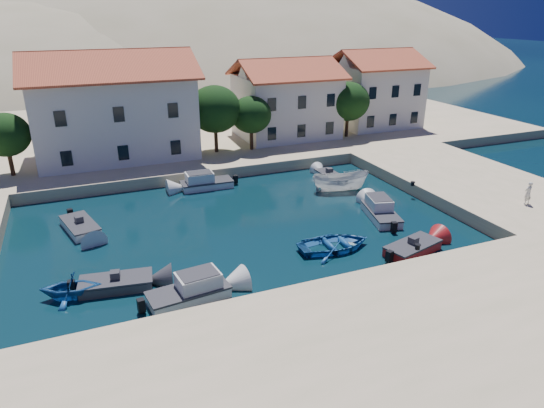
{
  "coord_description": "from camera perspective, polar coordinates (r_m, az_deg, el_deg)",
  "views": [
    {
      "loc": [
        -9.52,
        -19.4,
        14.1
      ],
      "look_at": [
        1.87,
        8.33,
        2.0
      ],
      "focal_mm": 32.0,
      "sensor_mm": 36.0,
      "label": 1
    }
  ],
  "objects": [
    {
      "name": "rowboat_west",
      "position": [
        28.01,
        -22.4,
        -10.1
      ],
      "size": [
        3.59,
        3.26,
        1.63
      ],
      "primitive_type": "imported",
      "rotation": [
        0.0,
        0.0,
        -1.79
      ],
      "color": "#1A5092",
      "rests_on": "ground"
    },
    {
      "name": "trees",
      "position": [
        47.9,
        -4.95,
        10.75
      ],
      "size": [
        37.3,
        5.3,
        6.45
      ],
      "color": "#382314",
      "rests_on": "quay_north"
    },
    {
      "name": "building_right",
      "position": [
        60.32,
        12.03,
        13.29
      ],
      "size": [
        9.45,
        8.4,
        8.8
      ],
      "color": "silver",
      "rests_on": "quay_north"
    },
    {
      "name": "cabin_cruiser_south",
      "position": [
        25.88,
        -9.8,
        -10.15
      ],
      "size": [
        4.39,
        2.28,
        1.6
      ],
      "rotation": [
        0.0,
        0.0,
        0.12
      ],
      "color": "silver",
      "rests_on": "ground"
    },
    {
      "name": "motorboat_red_se",
      "position": [
        31.45,
        16.2,
        -5.0
      ],
      "size": [
        4.11,
        2.65,
        1.25
      ],
      "rotation": [
        0.0,
        0.0,
        0.27
      ],
      "color": "maroon",
      "rests_on": "ground"
    },
    {
      "name": "building_mid",
      "position": [
        53.7,
        1.66,
        12.45
      ],
      "size": [
        10.5,
        8.4,
        8.3
      ],
      "color": "silver",
      "rests_on": "quay_north"
    },
    {
      "name": "quay_south",
      "position": [
        21.33,
        10.55,
        -18.08
      ],
      "size": [
        52.0,
        12.0,
        1.0
      ],
      "primitive_type": "cube",
      "color": "tan",
      "rests_on": "ground"
    },
    {
      "name": "boat_east",
      "position": [
        40.83,
        8.01,
        1.55
      ],
      "size": [
        5.03,
        2.94,
        1.83
      ],
      "primitive_type": "imported",
      "rotation": [
        0.0,
        0.0,
        1.31
      ],
      "color": "silver",
      "rests_on": "ground"
    },
    {
      "name": "pedestrian",
      "position": [
        39.28,
        27.91,
        1.16
      ],
      "size": [
        0.62,
        0.41,
        1.69
      ],
      "primitive_type": "imported",
      "rotation": [
        0.0,
        0.0,
        3.15
      ],
      "color": "silver",
      "rests_on": "quay_east"
    },
    {
      "name": "cabin_cruiser_east",
      "position": [
        35.84,
        12.72,
        -0.94
      ],
      "size": [
        2.78,
        4.63,
        1.6
      ],
      "rotation": [
        0.0,
        0.0,
        1.32
      ],
      "color": "silver",
      "rests_on": "ground"
    },
    {
      "name": "motorboat_white_ne",
      "position": [
        43.37,
        6.73,
        3.27
      ],
      "size": [
        1.5,
        3.1,
        1.25
      ],
      "rotation": [
        0.0,
        0.0,
        1.59
      ],
      "color": "silver",
      "rests_on": "ground"
    },
    {
      "name": "cabin_cruiser_north",
      "position": [
        41.34,
        -7.68,
        2.53
      ],
      "size": [
        4.35,
        1.92,
        1.6
      ],
      "rotation": [
        0.0,
        0.0,
        3.12
      ],
      "color": "silver",
      "rests_on": "ground"
    },
    {
      "name": "motorboat_white_west",
      "position": [
        35.62,
        -21.64,
        -2.47
      ],
      "size": [
        2.66,
        4.27,
        1.25
      ],
      "rotation": [
        0.0,
        0.0,
        -1.33
      ],
      "color": "silver",
      "rests_on": "ground"
    },
    {
      "name": "ground",
      "position": [
        25.8,
        3.25,
        -11.19
      ],
      "size": [
        400.0,
        400.0,
        0.0
      ],
      "primitive_type": "plane",
      "color": "black",
      "rests_on": "ground"
    },
    {
      "name": "hills",
      "position": [
        150.9,
        -10.17,
        7.24
      ],
      "size": [
        254.0,
        176.0,
        99.0
      ],
      "color": "gray",
      "rests_on": "ground"
    },
    {
      "name": "quay_north",
      "position": [
        60.1,
        -10.81,
        8.51
      ],
      "size": [
        80.0,
        36.0,
        1.0
      ],
      "primitive_type": "cube",
      "color": "tan",
      "rests_on": "ground"
    },
    {
      "name": "rowboat_south",
      "position": [
        31.02,
        7.33,
        -5.25
      ],
      "size": [
        4.88,
        3.61,
        0.98
      ],
      "primitive_type": "imported",
      "rotation": [
        0.0,
        0.0,
        1.52
      ],
      "color": "#1A5092",
      "rests_on": "ground"
    },
    {
      "name": "building_left",
      "position": [
        48.22,
        -18.17,
        11.17
      ],
      "size": [
        14.7,
        9.45,
        9.7
      ],
      "color": "silver",
      "rests_on": "quay_north"
    },
    {
      "name": "bollards",
      "position": [
        29.34,
        5.01,
        -4.31
      ],
      "size": [
        29.36,
        9.56,
        0.3
      ],
      "color": "black",
      "rests_on": "ground"
    },
    {
      "name": "motorboat_grey_sw",
      "position": [
        27.86,
        -17.85,
        -8.91
      ],
      "size": [
        4.05,
        2.25,
        1.25
      ],
      "rotation": [
        0.0,
        0.0,
        -0.15
      ],
      "color": "#313136",
      "rests_on": "ground"
    },
    {
      "name": "quay_east",
      "position": [
        44.16,
        22.1,
        2.38
      ],
      "size": [
        11.0,
        20.0,
        1.0
      ],
      "primitive_type": "cube",
      "color": "tan",
      "rests_on": "ground"
    }
  ]
}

